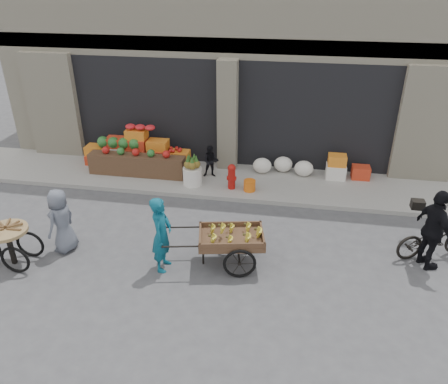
% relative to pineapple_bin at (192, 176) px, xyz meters
% --- Properties ---
extents(ground, '(80.00, 80.00, 0.00)m').
position_rel_pineapple_bin_xyz_m(ground, '(0.75, -3.60, -0.37)').
color(ground, '#424244').
rests_on(ground, ground).
extents(sidewalk, '(18.00, 2.20, 0.12)m').
position_rel_pineapple_bin_xyz_m(sidewalk, '(0.75, 0.50, -0.31)').
color(sidewalk, gray).
rests_on(sidewalk, ground).
extents(building, '(14.00, 6.45, 7.00)m').
position_rel_pineapple_bin_xyz_m(building, '(0.75, 4.43, 3.00)').
color(building, beige).
rests_on(building, ground).
extents(fruit_display, '(3.10, 1.12, 1.24)m').
position_rel_pineapple_bin_xyz_m(fruit_display, '(-1.73, 0.78, 0.30)').
color(fruit_display, red).
rests_on(fruit_display, sidewalk).
extents(pineapple_bin, '(0.52, 0.52, 0.50)m').
position_rel_pineapple_bin_xyz_m(pineapple_bin, '(0.00, 0.00, 0.00)').
color(pineapple_bin, silver).
rests_on(pineapple_bin, sidewalk).
extents(fire_hydrant, '(0.22, 0.22, 0.71)m').
position_rel_pineapple_bin_xyz_m(fire_hydrant, '(1.10, -0.05, 0.13)').
color(fire_hydrant, '#A5140F').
rests_on(fire_hydrant, sidewalk).
extents(orange_bucket, '(0.32, 0.32, 0.30)m').
position_rel_pineapple_bin_xyz_m(orange_bucket, '(1.60, -0.10, -0.10)').
color(orange_bucket, orange).
rests_on(orange_bucket, sidewalk).
extents(right_bay_goods, '(3.35, 0.60, 0.70)m').
position_rel_pineapple_bin_xyz_m(right_bay_goods, '(3.36, 1.10, 0.04)').
color(right_bay_goods, silver).
rests_on(right_bay_goods, sidewalk).
extents(seated_person, '(0.51, 0.43, 0.93)m').
position_rel_pineapple_bin_xyz_m(seated_person, '(0.40, 0.60, 0.21)').
color(seated_person, black).
rests_on(seated_person, sidewalk).
extents(banana_cart, '(2.37, 1.32, 0.94)m').
position_rel_pineapple_bin_xyz_m(banana_cart, '(1.54, -3.23, 0.31)').
color(banana_cart, brown).
rests_on(banana_cart, ground).
extents(vendor_woman, '(0.40, 0.60, 1.62)m').
position_rel_pineapple_bin_xyz_m(vendor_woman, '(0.25, -3.59, 0.44)').
color(vendor_woman, '#0D5268').
rests_on(vendor_woman, ground).
extents(tricycle_cart, '(1.43, 0.86, 0.95)m').
position_rel_pineapple_bin_xyz_m(tricycle_cart, '(-2.89, -3.99, 0.20)').
color(tricycle_cart, '#9E7F51').
rests_on(tricycle_cart, ground).
extents(vendor_grey, '(0.60, 0.79, 1.45)m').
position_rel_pineapple_bin_xyz_m(vendor_grey, '(-2.05, -3.34, 0.36)').
color(vendor_grey, slate).
rests_on(vendor_grey, ground).
extents(bicycle, '(1.82, 1.18, 0.90)m').
position_rel_pineapple_bin_xyz_m(bicycle, '(5.77, -2.23, 0.08)').
color(bicycle, black).
rests_on(bicycle, ground).
extents(cyclist, '(0.77, 1.11, 1.74)m').
position_rel_pineapple_bin_xyz_m(cyclist, '(5.57, -2.63, 0.50)').
color(cyclist, black).
rests_on(cyclist, ground).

